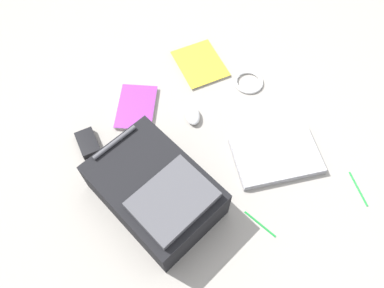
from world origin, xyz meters
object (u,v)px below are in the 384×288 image
cable_coil (249,82)px  book_red (136,107)px  book_manual (200,64)px  backpack (156,191)px  laptop (276,156)px  computer_mouse (192,115)px  power_brick (88,143)px  pen_blue (260,224)px  pen_black (359,189)px

cable_coil → book_red: bearing=165.6°
book_manual → backpack: bearing=-134.1°
book_red → cable_coil: bearing=-14.4°
laptop → computer_mouse: size_ratio=3.82×
cable_coil → computer_mouse: bearing=-174.1°
backpack → cable_coil: backpack is taller
book_manual → computer_mouse: computer_mouse is taller
book_manual → cable_coil: size_ratio=2.01×
book_manual → computer_mouse: (-0.18, -0.24, 0.01)m
power_brick → pen_blue: power_brick is taller
book_manual → pen_blue: bearing=-104.6°
cable_coil → power_brick: (-0.77, 0.07, 0.01)m
book_manual → book_red: size_ratio=0.94×
book_manual → book_red: (-0.37, -0.08, 0.00)m
laptop → pen_blue: 0.29m
cable_coil → pen_black: 0.66m
book_red → pen_black: book_red is taller
book_manual → pen_blue: size_ratio=1.87×
backpack → book_manual: bearing=45.9°
backpack → power_brick: 0.40m
computer_mouse → pen_blue: size_ratio=0.72×
backpack → computer_mouse: size_ratio=5.04×
power_brick → pen_blue: (0.42, -0.64, -0.01)m
power_brick → computer_mouse: bearing=-12.5°
laptop → pen_black: 0.34m
laptop → computer_mouse: 0.40m
book_manual → pen_blue: 0.81m
computer_mouse → cable_coil: size_ratio=0.77×
backpack → book_manual: 0.71m
backpack → book_red: size_ratio=1.83×
backpack → computer_mouse: (0.31, 0.26, -0.07)m
cable_coil → pen_blue: cable_coil is taller
book_manual → pen_black: (0.21, -0.86, -0.00)m
computer_mouse → power_brick: (-0.45, 0.10, -0.00)m
backpack → pen_blue: bearing=-44.0°
computer_mouse → book_manual: bearing=71.8°
cable_coil → laptop: bearing=-108.1°
book_manual → pen_black: bearing=-76.1°
backpack → pen_black: 0.79m
laptop → computer_mouse: computer_mouse is taller
cable_coil → power_brick: power_brick is taller
backpack → pen_black: backpack is taller
backpack → power_brick: backpack is taller
book_red → laptop: bearing=-52.6°
power_brick → pen_black: 1.11m
backpack → pen_black: bearing=-26.8°
power_brick → backpack: bearing=-69.3°
laptop → book_red: laptop is taller
backpack → pen_black: (0.70, -0.35, -0.09)m
laptop → power_brick: (-0.64, 0.44, -0.00)m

